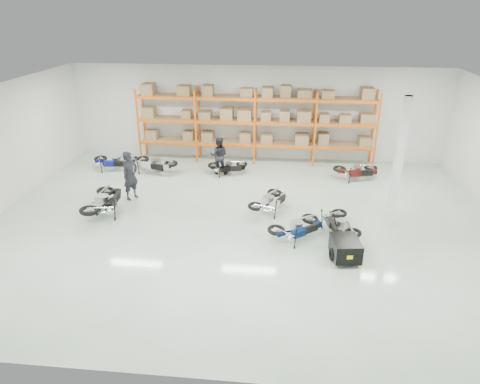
# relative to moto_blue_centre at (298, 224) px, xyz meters

# --- Properties ---
(room) EXTENTS (18.00, 18.00, 18.00)m
(room) POSITION_rel_moto_blue_centre_xyz_m (-1.92, 0.97, 1.72)
(room) COLOR silver
(room) RESTS_ON ground
(pallet_rack) EXTENTS (11.28, 0.98, 3.62)m
(pallet_rack) POSITION_rel_moto_blue_centre_xyz_m (-1.92, 7.42, 1.73)
(pallet_rack) COLOR #EC5A0C
(pallet_rack) RESTS_ON ground
(structural_column) EXTENTS (0.25, 0.25, 4.50)m
(structural_column) POSITION_rel_moto_blue_centre_xyz_m (3.28, 1.47, 1.72)
(structural_column) COLOR white
(structural_column) RESTS_ON ground
(moto_blue_centre) EXTENTS (1.88, 1.75, 1.12)m
(moto_blue_centre) POSITION_rel_moto_blue_centre_xyz_m (0.00, 0.00, 0.00)
(moto_blue_centre) COLOR #071646
(moto_blue_centre) RESTS_ON ground
(moto_silver_left) EXTENTS (1.54, 1.91, 1.11)m
(moto_silver_left) POSITION_rel_moto_blue_centre_xyz_m (-0.96, 1.95, -0.00)
(moto_silver_left) COLOR #B5B7BC
(moto_silver_left) RESTS_ON ground
(moto_black_far_left) EXTENTS (1.10, 2.07, 1.31)m
(moto_black_far_left) POSITION_rel_moto_blue_centre_xyz_m (-7.03, 1.17, 0.09)
(moto_black_far_left) COLOR black
(moto_black_far_left) RESTS_ON ground
(moto_touring_right) EXTENTS (1.16, 1.82, 1.09)m
(moto_touring_right) POSITION_rel_moto_blue_centre_xyz_m (1.40, 0.43, -0.01)
(moto_touring_right) COLOR black
(moto_touring_right) RESTS_ON ground
(trailer) EXTENTS (0.92, 1.72, 0.71)m
(trailer) POSITION_rel_moto_blue_centre_xyz_m (1.40, -1.17, -0.12)
(trailer) COLOR black
(trailer) RESTS_ON ground
(moto_back_a) EXTENTS (1.84, 1.00, 1.16)m
(moto_back_a) POSITION_rel_moto_blue_centre_xyz_m (-8.31, 5.56, 0.02)
(moto_back_a) COLOR navy
(moto_back_a) RESTS_ON ground
(moto_back_b) EXTENTS (2.03, 1.41, 1.19)m
(moto_back_b) POSITION_rel_moto_blue_centre_xyz_m (-6.40, 5.38, 0.04)
(moto_back_b) COLOR #B2B7BC
(moto_back_b) RESTS_ON ground
(moto_back_c) EXTENTS (1.69, 1.11, 1.01)m
(moto_back_c) POSITION_rel_moto_blue_centre_xyz_m (-3.00, 5.51, -0.05)
(moto_back_c) COLOR black
(moto_back_c) RESTS_ON ground
(moto_back_d) EXTENTS (1.86, 1.19, 1.12)m
(moto_back_d) POSITION_rel_moto_blue_centre_xyz_m (2.71, 5.48, -0.00)
(moto_back_d) COLOR #460E0E
(moto_back_d) RESTS_ON ground
(person_left) EXTENTS (0.77, 0.85, 1.95)m
(person_left) POSITION_rel_moto_blue_centre_xyz_m (-6.48, 2.55, 0.45)
(person_left) COLOR black
(person_left) RESTS_ON ground
(person_back) EXTENTS (0.83, 0.65, 1.70)m
(person_back) POSITION_rel_moto_blue_centre_xyz_m (-3.43, 5.61, 0.32)
(person_back) COLOR black
(person_back) RESTS_ON ground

